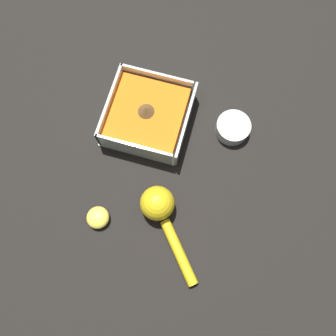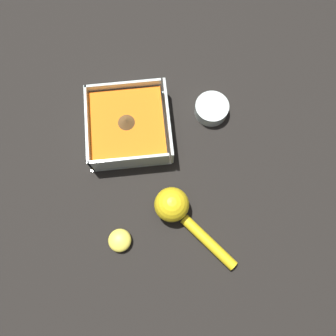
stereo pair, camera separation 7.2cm
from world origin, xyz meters
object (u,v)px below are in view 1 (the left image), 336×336
square_dish (148,116)px  lemon_half (98,218)px  lemon_squeezer (160,211)px  spice_bowl (233,126)px

square_dish → lemon_half: size_ratio=3.76×
lemon_half → lemon_squeezer: bearing=-69.3°
lemon_squeezer → lemon_half: 0.14m
spice_bowl → lemon_squeezer: lemon_squeezer is taller
lemon_half → square_dish: bearing=-9.0°
square_dish → lemon_squeezer: lemon_squeezer is taller
square_dish → lemon_half: square_dish is taller
spice_bowl → lemon_squeezer: size_ratio=0.43×
square_dish → lemon_squeezer: size_ratio=1.01×
square_dish → lemon_half: bearing=171.0°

